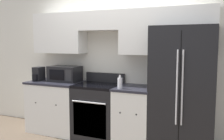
# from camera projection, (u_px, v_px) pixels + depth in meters

# --- Properties ---
(wall_back) EXTENTS (8.00, 0.39, 2.60)m
(wall_back) POSITION_uv_depth(u_px,v_px,m) (119.00, 50.00, 4.20)
(wall_back) COLOR silver
(wall_back) RESTS_ON ground_plane
(lower_cabinets_left) EXTENTS (0.96, 0.64, 0.90)m
(lower_cabinets_left) POSITION_uv_depth(u_px,v_px,m) (57.00, 106.00, 4.48)
(lower_cabinets_left) COLOR white
(lower_cabinets_left) RESTS_ON ground_plane
(lower_cabinets_right) EXTENTS (0.58, 0.64, 0.90)m
(lower_cabinets_right) POSITION_uv_depth(u_px,v_px,m) (135.00, 115.00, 3.90)
(lower_cabinets_right) COLOR white
(lower_cabinets_right) RESTS_ON ground_plane
(oven_range) EXTENTS (0.72, 0.65, 1.06)m
(oven_range) POSITION_uv_depth(u_px,v_px,m) (98.00, 111.00, 4.15)
(oven_range) COLOR black
(oven_range) RESTS_ON ground_plane
(refrigerator) EXTENTS (0.89, 0.80, 1.81)m
(refrigerator) POSITION_uv_depth(u_px,v_px,m) (183.00, 89.00, 3.63)
(refrigerator) COLOR black
(refrigerator) RESTS_ON ground_plane
(microwave) EXTENTS (0.54, 0.35, 0.27)m
(microwave) POSITION_uv_depth(u_px,v_px,m) (65.00, 74.00, 4.41)
(microwave) COLOR black
(microwave) RESTS_ON lower_cabinets_left
(bottle) EXTENTS (0.07, 0.07, 0.23)m
(bottle) POSITION_uv_depth(u_px,v_px,m) (120.00, 83.00, 3.73)
(bottle) COLOR silver
(bottle) RESTS_ON lower_cabinets_right
(paper_towel_holder) EXTENTS (0.15, 0.26, 0.25)m
(paper_towel_holder) POSITION_uv_depth(u_px,v_px,m) (38.00, 74.00, 4.52)
(paper_towel_holder) COLOR black
(paper_towel_holder) RESTS_ON lower_cabinets_left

